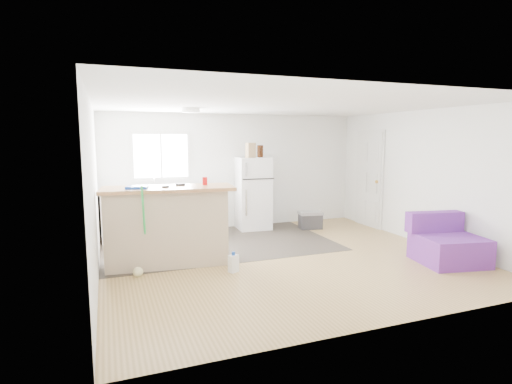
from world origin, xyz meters
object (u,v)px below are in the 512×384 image
refrigerator (253,193)px  bottle_right (262,151)px  red_cup (205,181)px  kitchen_cabinets (157,212)px  peninsula (167,225)px  cooler (310,220)px  cardboard_box (251,150)px  blue_tray (137,187)px  bottle_left (259,151)px  mop (140,259)px  cleaner_jug (233,263)px  purple_seat (447,245)px

refrigerator → bottle_right: (0.18, -0.03, 0.88)m
red_cup → kitchen_cabinets: bearing=106.8°
peninsula → cooler: peninsula is taller
red_cup → cardboard_box: bearing=51.0°
kitchen_cabinets → blue_tray: bearing=-105.8°
bottle_left → bottle_right: 0.10m
refrigerator → red_cup: refrigerator is taller
blue_tray → cardboard_box: (2.38, 1.79, 0.46)m
refrigerator → mop: (-2.48, -2.19, -0.52)m
cardboard_box → cooler: bearing=-16.2°
kitchen_cabinets → cooler: 3.16m
mop → cardboard_box: size_ratio=4.24×
peninsula → blue_tray: size_ratio=6.61×
refrigerator → bottle_right: bottle_right is taller
red_cup → bottle_left: (1.54, 1.67, 0.39)m
refrigerator → red_cup: 2.34m
peninsula → bottle_right: size_ratio=7.94×
peninsula → red_cup: size_ratio=16.53×
cleaner_jug → bottle_left: (1.32, 2.43, 1.50)m
peninsula → blue_tray: blue_tray is taller
kitchen_cabinets → refrigerator: size_ratio=1.40×
cooler → purple_seat: (0.84, -2.80, 0.09)m
purple_seat → cleaner_jug: (-3.20, 0.72, -0.14)m
cardboard_box → red_cup: bearing=-129.0°
peninsula → cardboard_box: bearing=47.3°
peninsula → cleaner_jug: size_ratio=6.73×
refrigerator → blue_tray: refrigerator is taller
cooler → cardboard_box: 1.94m
refrigerator → mop: size_ratio=1.19×
kitchen_cabinets → purple_seat: kitchen_cabinets is taller
blue_tray → bottle_right: 3.25m
cooler → bottle_right: 1.78m
cleaner_jug → bottle_left: size_ratio=1.18×
kitchen_cabinets → cardboard_box: (1.90, -0.09, 1.18)m
cooler → bottle_right: bearing=166.8°
cleaner_jug → cooler: bearing=18.3°
bottle_left → bottle_right: size_ratio=1.00×
cleaner_jug → bottle_left: bearing=38.2°
peninsula → cleaner_jug: peninsula is taller
kitchen_cabinets → red_cup: 2.00m
mop → red_cup: size_ratio=10.59×
kitchen_cabinets → red_cup: size_ratio=17.56×
purple_seat → kitchen_cabinets: bearing=151.6°
red_cup → bottle_right: size_ratio=0.48×
kitchen_cabinets → mop: (-0.50, -2.20, -0.24)m
cooler → cleaner_jug: bearing=-128.9°
refrigerator → red_cup: size_ratio=12.55×
kitchen_cabinets → cleaner_jug: 2.66m
mop → red_cup: bearing=34.0°
cooler → mop: size_ratio=0.41×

